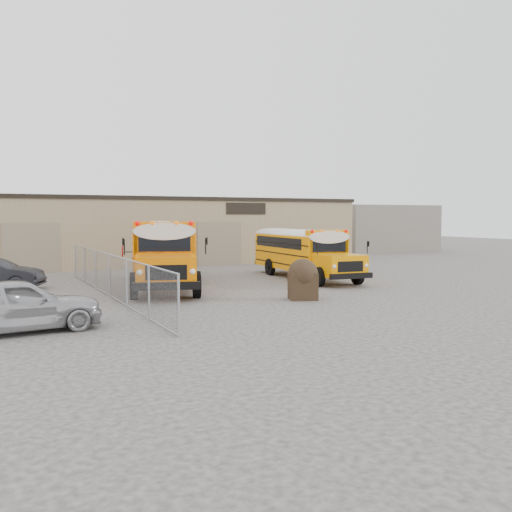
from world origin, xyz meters
name	(u,v)px	position (x,y,z in m)	size (l,w,h in m)	color
ground	(270,297)	(0.00, 0.00, 0.00)	(120.00, 120.00, 0.00)	#32302E
warehouse	(143,230)	(0.00, 19.99, 2.37)	(30.20, 10.20, 4.67)	#A08663
chainlink_fence	(109,275)	(-6.00, 3.00, 0.90)	(0.07, 18.07, 1.81)	#95989D
distant_building_right	(373,228)	(24.00, 24.00, 2.20)	(10.00, 8.00, 4.40)	slate
school_bus_left	(161,242)	(-1.02, 12.10, 1.84)	(5.50, 11.16, 3.18)	orange
school_bus_right	(262,244)	(5.43, 11.39, 1.57)	(2.94, 9.40, 2.71)	#F39000
tarp_bundle	(303,279)	(0.85, -1.25, 0.85)	(1.39, 1.32, 1.66)	black
car_silver	(17,305)	(-9.98, -3.24, 0.81)	(1.91, 4.75, 1.62)	#A5A6AA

